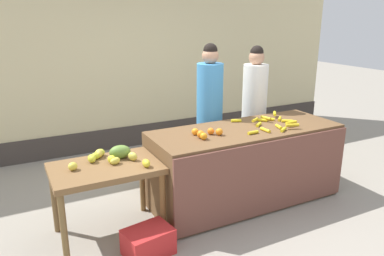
{
  "coord_description": "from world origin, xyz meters",
  "views": [
    {
      "loc": [
        -2.07,
        -3.4,
        2.18
      ],
      "look_at": [
        -0.24,
        0.15,
        0.97
      ],
      "focal_mm": 34.72,
      "sensor_mm": 36.0,
      "label": 1
    }
  ],
  "objects_px": {
    "vendor_woman_white_shirt": "(254,111)",
    "produce_sack": "(151,167)",
    "produce_crate": "(148,242)",
    "vendor_woman_blue_shirt": "(209,115)"
  },
  "relations": [
    {
      "from": "vendor_woman_white_shirt",
      "to": "produce_crate",
      "type": "distance_m",
      "value": 2.48
    },
    {
      "from": "vendor_woman_blue_shirt",
      "to": "vendor_woman_white_shirt",
      "type": "relative_size",
      "value": 1.03
    },
    {
      "from": "vendor_woman_blue_shirt",
      "to": "produce_sack",
      "type": "relative_size",
      "value": 3.16
    },
    {
      "from": "produce_crate",
      "to": "produce_sack",
      "type": "xyz_separation_m",
      "value": [
        0.54,
        1.3,
        0.16
      ]
    },
    {
      "from": "vendor_woman_white_shirt",
      "to": "produce_crate",
      "type": "relative_size",
      "value": 4.1
    },
    {
      "from": "vendor_woman_blue_shirt",
      "to": "produce_sack",
      "type": "height_order",
      "value": "vendor_woman_blue_shirt"
    },
    {
      "from": "vendor_woman_white_shirt",
      "to": "produce_sack",
      "type": "distance_m",
      "value": 1.63
    },
    {
      "from": "produce_sack",
      "to": "vendor_woman_blue_shirt",
      "type": "bearing_deg",
      "value": -9.04
    },
    {
      "from": "vendor_woman_blue_shirt",
      "to": "produce_crate",
      "type": "height_order",
      "value": "vendor_woman_blue_shirt"
    },
    {
      "from": "vendor_woman_white_shirt",
      "to": "produce_crate",
      "type": "height_order",
      "value": "vendor_woman_white_shirt"
    }
  ]
}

